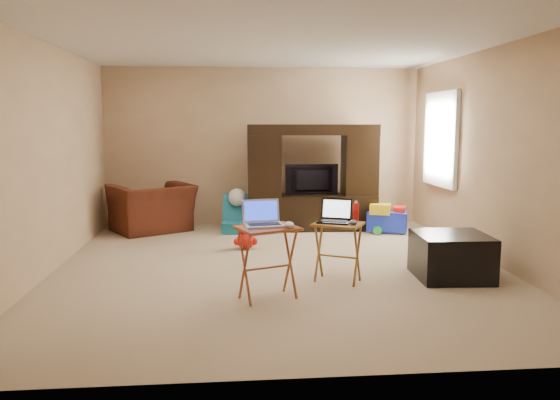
{
  "coord_description": "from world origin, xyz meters",
  "views": [
    {
      "loc": [
        -0.53,
        -6.04,
        1.63
      ],
      "look_at": [
        0.0,
        -0.2,
        0.8
      ],
      "focal_mm": 35.0,
      "sensor_mm": 36.0,
      "label": 1
    }
  ],
  "objects": [
    {
      "name": "push_toy",
      "position": [
        1.79,
        1.83,
        0.22
      ],
      "size": [
        0.7,
        0.6,
        0.44
      ],
      "primitive_type": null,
      "rotation": [
        0.0,
        0.0,
        -0.36
      ],
      "color": "#1A30D3",
      "rests_on": "floor"
    },
    {
      "name": "water_bottle",
      "position": [
        0.76,
        -0.55,
        0.71
      ],
      "size": [
        0.06,
        0.06,
        0.19
      ],
      "primitive_type": "cylinder",
      "color": "red",
      "rests_on": "tray_table_right"
    },
    {
      "name": "wall_back",
      "position": [
        0.0,
        2.75,
        1.25
      ],
      "size": [
        5.0,
        0.0,
        5.0
      ],
      "primitive_type": "plane",
      "rotation": [
        1.57,
        0.0,
        0.0
      ],
      "color": "tan",
      "rests_on": "ground"
    },
    {
      "name": "laptop_right",
      "position": [
        0.52,
        -0.61,
        0.74
      ],
      "size": [
        0.4,
        0.37,
        0.24
      ],
      "primitive_type": "cube",
      "rotation": [
        0.0,
        0.0,
        -0.39
      ],
      "color": "black",
      "rests_on": "tray_table_right"
    },
    {
      "name": "television",
      "position": [
        0.71,
        2.13,
        0.77
      ],
      "size": [
        0.82,
        0.13,
        0.47
      ],
      "primitive_type": "imported",
      "rotation": [
        0.0,
        0.0,
        3.17
      ],
      "color": "black",
      "rests_on": "entertainment_center"
    },
    {
      "name": "tray_table_left",
      "position": [
        -0.2,
        -1.12,
        0.34
      ],
      "size": [
        0.64,
        0.58,
        0.68
      ],
      "primitive_type": "cube",
      "rotation": [
        0.0,
        0.0,
        0.38
      ],
      "color": "#AD5229",
      "rests_on": "floor"
    },
    {
      "name": "laptop_left",
      "position": [
        -0.23,
        -1.09,
        0.8
      ],
      "size": [
        0.4,
        0.35,
        0.24
      ],
      "primitive_type": "cube",
      "rotation": [
        0.0,
        0.0,
        0.17
      ],
      "color": "silver",
      "rests_on": "tray_table_left"
    },
    {
      "name": "wall_left",
      "position": [
        -2.5,
        0.0,
        1.25
      ],
      "size": [
        0.0,
        5.5,
        5.5
      ],
      "primitive_type": "plane",
      "rotation": [
        1.57,
        0.0,
        1.57
      ],
      "color": "tan",
      "rests_on": "ground"
    },
    {
      "name": "child_rocker",
      "position": [
        -0.44,
        2.04,
        0.29
      ],
      "size": [
        0.5,
        0.55,
        0.58
      ],
      "primitive_type": null,
      "rotation": [
        0.0,
        0.0,
        -0.14
      ],
      "color": "#176781",
      "rests_on": "floor"
    },
    {
      "name": "entertainment_center",
      "position": [
        0.71,
        2.17,
        0.8
      ],
      "size": [
        1.98,
        0.54,
        1.61
      ],
      "primitive_type": "cube",
      "rotation": [
        0.0,
        0.0,
        -0.02
      ],
      "color": "black",
      "rests_on": "floor"
    },
    {
      "name": "plush_toy",
      "position": [
        -0.35,
        0.91,
        0.18
      ],
      "size": [
        0.32,
        0.27,
        0.35
      ],
      "primitive_type": null,
      "color": "red",
      "rests_on": "floor"
    },
    {
      "name": "ceiling",
      "position": [
        0.0,
        0.0,
        2.5
      ],
      "size": [
        5.5,
        5.5,
        0.0
      ],
      "primitive_type": "plane",
      "rotation": [
        3.14,
        0.0,
        0.0
      ],
      "color": "silver",
      "rests_on": "ground"
    },
    {
      "name": "tray_table_right",
      "position": [
        0.56,
        -0.63,
        0.31
      ],
      "size": [
        0.6,
        0.56,
        0.62
      ],
      "primitive_type": "cube",
      "rotation": [
        0.0,
        0.0,
        -0.51
      ],
      "color": "#AC7029",
      "rests_on": "floor"
    },
    {
      "name": "recliner",
      "position": [
        -1.72,
        2.24,
        0.36
      ],
      "size": [
        1.44,
        1.39,
        0.72
      ],
      "primitive_type": "imported",
      "rotation": [
        0.0,
        0.0,
        3.68
      ],
      "color": "#4C1E10",
      "rests_on": "floor"
    },
    {
      "name": "wall_right",
      "position": [
        2.5,
        0.0,
        1.25
      ],
      "size": [
        0.0,
        5.5,
        5.5
      ],
      "primitive_type": "plane",
      "rotation": [
        1.57,
        0.0,
        -1.57
      ],
      "color": "tan",
      "rests_on": "ground"
    },
    {
      "name": "window_pane",
      "position": [
        2.48,
        1.55,
        1.4
      ],
      "size": [
        0.0,
        1.2,
        1.2
      ],
      "primitive_type": "plane",
      "rotation": [
        1.57,
        0.0,
        -1.57
      ],
      "color": "white",
      "rests_on": "ground"
    },
    {
      "name": "window_frame",
      "position": [
        2.46,
        1.55,
        1.4
      ],
      "size": [
        0.06,
        1.14,
        1.34
      ],
      "primitive_type": "cube",
      "color": "white",
      "rests_on": "ground"
    },
    {
      "name": "wall_front",
      "position": [
        0.0,
        -2.75,
        1.25
      ],
      "size": [
        5.0,
        0.0,
        5.0
      ],
      "primitive_type": "plane",
      "rotation": [
        -1.57,
        0.0,
        0.0
      ],
      "color": "tan",
      "rests_on": "ground"
    },
    {
      "name": "mouse_left",
      "position": [
        -0.01,
        -1.19,
        0.71
      ],
      "size": [
        0.1,
        0.15,
        0.06
      ],
      "primitive_type": "ellipsoid",
      "rotation": [
        0.0,
        0.0,
        0.09
      ],
      "color": "silver",
      "rests_on": "tray_table_left"
    },
    {
      "name": "ottoman",
      "position": [
        1.78,
        -0.6,
        0.24
      ],
      "size": [
        0.77,
        0.77,
        0.47
      ],
      "primitive_type": "cube",
      "rotation": [
        0.0,
        0.0,
        -0.06
      ],
      "color": "black",
      "rests_on": "floor"
    },
    {
      "name": "floor",
      "position": [
        0.0,
        0.0,
        0.0
      ],
      "size": [
        5.5,
        5.5,
        0.0
      ],
      "primitive_type": "plane",
      "color": "tan",
      "rests_on": "ground"
    },
    {
      "name": "mouse_right",
      "position": [
        0.69,
        -0.75,
        0.64
      ],
      "size": [
        0.1,
        0.14,
        0.05
      ],
      "primitive_type": "ellipsoid",
      "rotation": [
        0.0,
        0.0,
        -0.18
      ],
      "color": "#3B3B40",
      "rests_on": "tray_table_right"
    }
  ]
}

